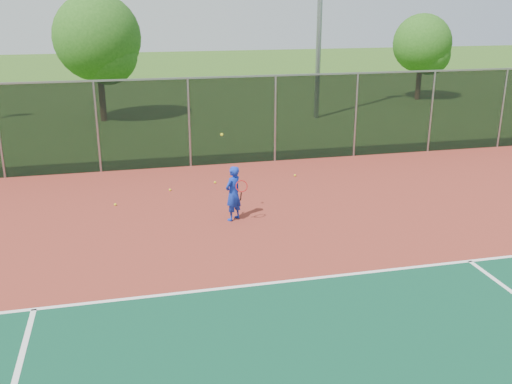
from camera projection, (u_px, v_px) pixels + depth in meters
ground at (466, 353)px, 9.24m from camera, size 120.00×120.00×0.00m
court_apron at (407, 294)px, 11.08m from camera, size 30.00×20.00×0.02m
fence_back at (275, 118)px, 19.82m from camera, size 30.00×0.06×3.03m
tennis_player at (233, 193)px, 14.60m from camera, size 0.63×0.71×2.29m
practice_ball_0 at (295, 175)px, 18.48m from camera, size 0.07×0.07×0.07m
practice_ball_1 at (215, 182)px, 17.77m from camera, size 0.07×0.07×0.07m
practice_ball_2 at (170, 190)px, 17.05m from camera, size 0.07×0.07×0.07m
practice_ball_4 at (115, 205)px, 15.82m from camera, size 0.07×0.07×0.07m
tree_back_left at (100, 42)px, 26.01m from camera, size 3.97×3.97×5.84m
tree_back_mid at (424, 46)px, 32.16m from camera, size 3.28×3.28×4.81m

